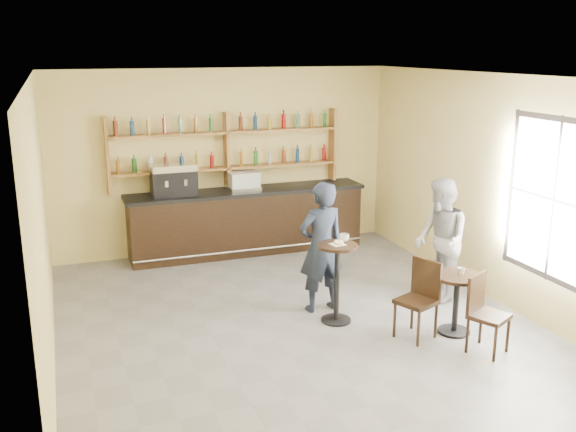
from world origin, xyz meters
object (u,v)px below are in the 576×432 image
object	(u,v)px
pastry_case	(243,181)
chair_south	(489,315)
pedestal_table	(337,283)
patron_second	(440,240)
bar_counter	(247,221)
man_main	(321,247)
espresso_machine	(174,180)
chair_west	(416,301)
cafe_table	(456,304)

from	to	relation	value
pastry_case	chair_south	bearing A→B (deg)	-77.35
pedestal_table	patron_second	distance (m)	1.75
bar_counter	man_main	distance (m)	2.87
chair_south	patron_second	world-z (taller)	patron_second
espresso_machine	patron_second	world-z (taller)	patron_second
chair_west	chair_south	world-z (taller)	chair_west
bar_counter	chair_west	size ratio (longest dim) A/B	4.26
espresso_machine	chair_south	xyz separation A→B (m)	(2.85, -4.72, -0.93)
pastry_case	cafe_table	world-z (taller)	pastry_case
pastry_case	chair_west	world-z (taller)	pastry_case
espresso_machine	pastry_case	world-z (taller)	espresso_machine
espresso_machine	pastry_case	distance (m)	1.21
patron_second	bar_counter	bearing A→B (deg)	-134.66
espresso_machine	chair_west	size ratio (longest dim) A/B	0.75
man_main	chair_west	xyz separation A→B (m)	(0.77, -1.23, -0.41)
cafe_table	chair_west	world-z (taller)	chair_west
pedestal_table	man_main	size ratio (longest dim) A/B	0.59
pastry_case	cafe_table	size ratio (longest dim) A/B	0.67
patron_second	man_main	bearing A→B (deg)	-84.44
patron_second	pedestal_table	bearing A→B (deg)	-69.89
bar_counter	chair_west	distance (m)	4.19
pastry_case	patron_second	world-z (taller)	patron_second
patron_second	chair_west	bearing A→B (deg)	-31.32
patron_second	cafe_table	bearing A→B (deg)	-9.12
bar_counter	espresso_machine	xyz separation A→B (m)	(-1.26, 0.00, 0.83)
pedestal_table	patron_second	xyz separation A→B (m)	(1.70, 0.22, 0.35)
chair_west	patron_second	size ratio (longest dim) A/B	0.56
chair_south	pedestal_table	bearing A→B (deg)	104.96
bar_counter	chair_west	bearing A→B (deg)	-76.36
chair_west	patron_second	bearing A→B (deg)	113.25
espresso_machine	chair_west	xyz separation A→B (m)	(2.25, -4.07, -0.91)
espresso_machine	patron_second	distance (m)	4.48
cafe_table	chair_west	distance (m)	0.56
espresso_machine	chair_west	distance (m)	4.74
man_main	patron_second	xyz separation A→B (m)	(1.74, -0.22, -0.02)
bar_counter	chair_west	world-z (taller)	bar_counter
chair_south	chair_west	bearing A→B (deg)	104.88
chair_south	espresso_machine	bearing A→B (deg)	93.28
chair_west	chair_south	distance (m)	0.88
espresso_machine	cafe_table	distance (m)	5.08
pedestal_table	pastry_case	bearing A→B (deg)	95.41
bar_counter	man_main	size ratio (longest dim) A/B	2.31
espresso_machine	man_main	world-z (taller)	man_main
espresso_machine	man_main	distance (m)	3.24
cafe_table	patron_second	bearing A→B (deg)	68.16
pedestal_table	chair_west	world-z (taller)	pedestal_table
pastry_case	chair_south	distance (m)	5.06
man_main	chair_south	distance (m)	2.36
pastry_case	man_main	size ratio (longest dim) A/B	0.29
pedestal_table	man_main	world-z (taller)	man_main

